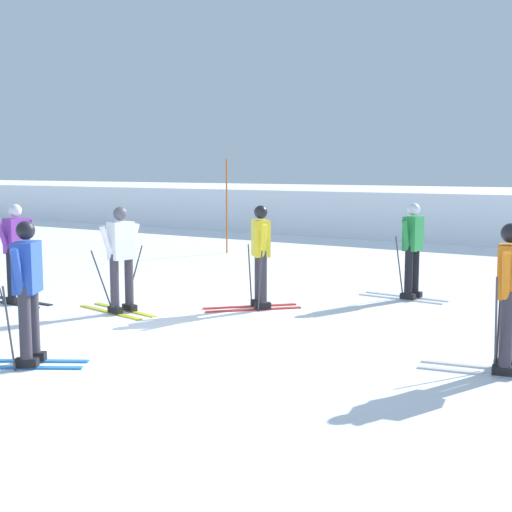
{
  "coord_description": "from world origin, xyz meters",
  "views": [
    {
      "loc": [
        6.13,
        -7.06,
        2.31
      ],
      "look_at": [
        0.09,
        2.36,
        0.9
      ],
      "focal_mm": 48.89,
      "sensor_mm": 36.0,
      "label": 1
    }
  ],
  "objects_px": {
    "skier_yellow": "(260,254)",
    "skier_purple": "(16,250)",
    "skier_orange": "(510,291)",
    "trail_marker_pole": "(227,206)",
    "skier_white": "(121,256)",
    "skier_blue": "(27,289)",
    "skier_green": "(412,248)"
  },
  "relations": [
    {
      "from": "skier_yellow",
      "to": "skier_purple",
      "type": "height_order",
      "value": "same"
    },
    {
      "from": "skier_purple",
      "to": "trail_marker_pole",
      "type": "xyz_separation_m",
      "value": [
        -1.09,
        7.81,
        0.37
      ]
    },
    {
      "from": "skier_green",
      "to": "skier_purple",
      "type": "relative_size",
      "value": 1.0
    },
    {
      "from": "skier_purple",
      "to": "skier_white",
      "type": "height_order",
      "value": "same"
    },
    {
      "from": "skier_yellow",
      "to": "skier_green",
      "type": "bearing_deg",
      "value": 49.66
    },
    {
      "from": "skier_green",
      "to": "skier_white",
      "type": "xyz_separation_m",
      "value": [
        -3.49,
        -3.66,
        -0.0
      ]
    },
    {
      "from": "skier_white",
      "to": "skier_blue",
      "type": "xyz_separation_m",
      "value": [
        1.18,
        -2.8,
        0.0
      ]
    },
    {
      "from": "skier_green",
      "to": "trail_marker_pole",
      "type": "relative_size",
      "value": 0.67
    },
    {
      "from": "skier_yellow",
      "to": "skier_blue",
      "type": "relative_size",
      "value": 1.0
    },
    {
      "from": "skier_purple",
      "to": "skier_orange",
      "type": "distance_m",
      "value": 8.1
    },
    {
      "from": "skier_white",
      "to": "trail_marker_pole",
      "type": "bearing_deg",
      "value": 113.07
    },
    {
      "from": "skier_orange",
      "to": "skier_blue",
      "type": "height_order",
      "value": "same"
    },
    {
      "from": "skier_orange",
      "to": "skier_purple",
      "type": "bearing_deg",
      "value": -178.22
    },
    {
      "from": "skier_yellow",
      "to": "skier_orange",
      "type": "relative_size",
      "value": 1.0
    },
    {
      "from": "skier_green",
      "to": "skier_yellow",
      "type": "bearing_deg",
      "value": -130.34
    },
    {
      "from": "skier_orange",
      "to": "skier_blue",
      "type": "bearing_deg",
      "value": -150.89
    },
    {
      "from": "skier_purple",
      "to": "skier_blue",
      "type": "height_order",
      "value": "same"
    },
    {
      "from": "skier_purple",
      "to": "skier_white",
      "type": "distance_m",
      "value": 2.11
    },
    {
      "from": "skier_orange",
      "to": "trail_marker_pole",
      "type": "xyz_separation_m",
      "value": [
        -9.19,
        7.56,
        0.33
      ]
    },
    {
      "from": "skier_orange",
      "to": "trail_marker_pole",
      "type": "bearing_deg",
      "value": 140.54
    },
    {
      "from": "skier_purple",
      "to": "skier_blue",
      "type": "xyz_separation_m",
      "value": [
        3.26,
        -2.44,
        0.0
      ]
    },
    {
      "from": "skier_white",
      "to": "skier_orange",
      "type": "height_order",
      "value": "same"
    },
    {
      "from": "skier_orange",
      "to": "trail_marker_pole",
      "type": "relative_size",
      "value": 0.67
    },
    {
      "from": "skier_orange",
      "to": "skier_green",
      "type": "bearing_deg",
      "value": 123.84
    },
    {
      "from": "skier_white",
      "to": "skier_blue",
      "type": "distance_m",
      "value": 3.04
    },
    {
      "from": "skier_yellow",
      "to": "skier_blue",
      "type": "height_order",
      "value": "same"
    },
    {
      "from": "skier_purple",
      "to": "skier_blue",
      "type": "relative_size",
      "value": 1.0
    },
    {
      "from": "skier_green",
      "to": "skier_blue",
      "type": "distance_m",
      "value": 6.86
    },
    {
      "from": "skier_yellow",
      "to": "trail_marker_pole",
      "type": "distance_m",
      "value": 7.67
    },
    {
      "from": "skier_white",
      "to": "skier_orange",
      "type": "xyz_separation_m",
      "value": [
        6.01,
        -0.11,
        0.04
      ]
    },
    {
      "from": "skier_yellow",
      "to": "skier_white",
      "type": "xyz_separation_m",
      "value": [
        -1.67,
        -1.52,
        -0.0
      ]
    },
    {
      "from": "skier_green",
      "to": "skier_blue",
      "type": "relative_size",
      "value": 1.0
    }
  ]
}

